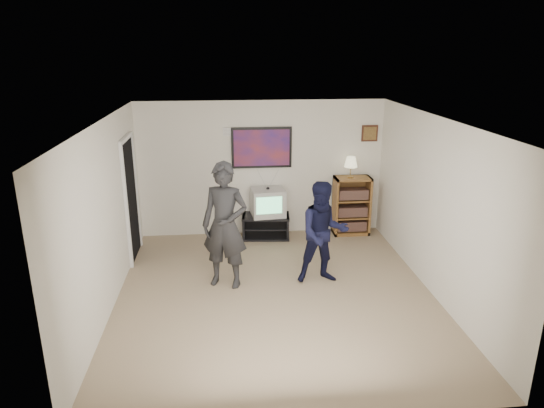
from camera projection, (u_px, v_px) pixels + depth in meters
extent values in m
cube|color=#7A604E|center=(276.00, 295.00, 6.96)|extent=(4.50, 5.00, 0.01)
cube|color=white|center=(276.00, 120.00, 6.19)|extent=(4.50, 5.00, 0.01)
cube|color=silver|center=(262.00, 169.00, 8.95)|extent=(4.50, 0.01, 2.50)
cube|color=silver|center=(106.00, 218.00, 6.37)|extent=(0.01, 5.00, 2.50)
cube|color=silver|center=(435.00, 208.00, 6.79)|extent=(0.01, 5.00, 2.50)
cube|color=black|center=(266.00, 216.00, 8.95)|extent=(0.91, 0.56, 0.04)
cube|color=black|center=(266.00, 236.00, 9.07)|extent=(0.91, 0.56, 0.04)
cube|color=black|center=(244.00, 227.00, 8.98)|extent=(0.08, 0.46, 0.43)
cube|color=black|center=(287.00, 225.00, 9.05)|extent=(0.08, 0.46, 0.43)
imported|color=black|center=(225.00, 226.00, 7.00)|extent=(0.79, 0.65, 1.87)
imported|color=black|center=(323.00, 233.00, 7.15)|extent=(0.78, 0.61, 1.56)
cube|color=white|center=(224.00, 207.00, 7.09)|extent=(0.05, 0.11, 0.03)
cube|color=white|center=(325.00, 210.00, 7.27)|extent=(0.07, 0.12, 0.03)
cube|color=black|center=(262.00, 148.00, 8.80)|extent=(1.10, 0.03, 0.75)
cube|color=white|center=(231.00, 132.00, 8.66)|extent=(0.28, 0.02, 0.14)
cube|color=#442315|center=(370.00, 133.00, 8.92)|extent=(0.30, 0.03, 0.30)
cube|color=black|center=(131.00, 200.00, 7.96)|extent=(0.03, 0.85, 2.00)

